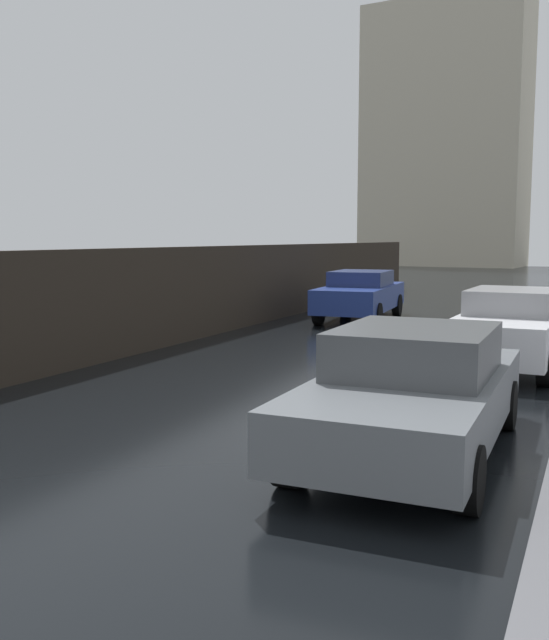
# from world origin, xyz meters

# --- Properties ---
(car_grey_near_kerb) EXTENTS (1.95, 4.58, 1.41)m
(car_grey_near_kerb) POSITION_xyz_m (2.58, 5.05, 0.72)
(car_grey_near_kerb) COLOR slate
(car_grey_near_kerb) RESTS_ON ground
(car_white_mid_road) EXTENTS (1.85, 4.35, 1.45)m
(car_white_mid_road) POSITION_xyz_m (2.93, 10.97, 0.75)
(car_white_mid_road) COLOR silver
(car_white_mid_road) RESTS_ON ground
(car_blue_far_ahead) EXTENTS (2.12, 4.68, 1.43)m
(car_blue_far_ahead) POSITION_xyz_m (-1.93, 17.14, 0.75)
(car_blue_far_ahead) COLOR navy
(car_blue_far_ahead) RESTS_ON ground
(distant_tower) EXTENTS (13.49, 7.09, 21.37)m
(distant_tower) POSITION_xyz_m (-7.97, 58.24, 10.68)
(distant_tower) COLOR beige
(distant_tower) RESTS_ON ground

